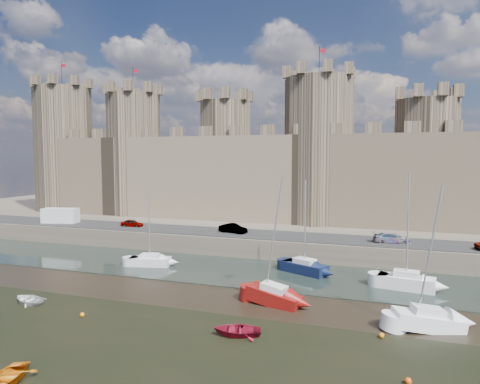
{
  "coord_description": "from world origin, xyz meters",
  "views": [
    {
      "loc": [
        12.12,
        -21.42,
        13.12
      ],
      "look_at": [
        -2.49,
        22.0,
        9.32
      ],
      "focal_mm": 32.0,
      "sensor_mm": 36.0,
      "label": 1
    }
  ],
  "objects": [
    {
      "name": "sailboat_4",
      "position": [
        3.15,
        14.66,
        0.82
      ],
      "size": [
        5.22,
        2.92,
        11.51
      ],
      "rotation": [
        0.0,
        0.0,
        -0.22
      ],
      "color": "maroon",
      "rests_on": "ground"
    },
    {
      "name": "buoy_5",
      "position": [
        13.78,
        4.09,
        0.21
      ],
      "size": [
        0.42,
        0.42,
        0.42
      ],
      "primitive_type": "sphere",
      "color": "#D34309",
      "rests_on": "ground"
    },
    {
      "name": "van",
      "position": [
        -36.62,
        33.5,
        3.7
      ],
      "size": [
        5.83,
        3.31,
        2.4
      ],
      "primitive_type": "cube",
      "rotation": [
        0.0,
        0.0,
        0.21
      ],
      "color": "silver",
      "rests_on": "quay"
    },
    {
      "name": "ground",
      "position": [
        0.0,
        0.0,
        0.0
      ],
      "size": [
        160.0,
        160.0,
        0.0
      ],
      "primitive_type": "plane",
      "color": "black",
      "rests_on": "ground"
    },
    {
      "name": "dinghy_0",
      "position": [
        -8.2,
        -3.54,
        0.39
      ],
      "size": [
        3.59,
        4.37,
        0.79
      ],
      "primitive_type": "imported",
      "rotation": [
        1.57,
        0.0,
        0.25
      ],
      "color": "#C0610B",
      "rests_on": "ground"
    },
    {
      "name": "castle",
      "position": [
        -0.64,
        48.0,
        11.67
      ],
      "size": [
        108.5,
        11.0,
        29.0
      ],
      "color": "#42382B",
      "rests_on": "quay"
    },
    {
      "name": "sailboat_0",
      "position": [
        -14.18,
        22.86,
        0.73
      ],
      "size": [
        5.16,
        2.92,
        9.09
      ],
      "rotation": [
        0.0,
        0.0,
        0.22
      ],
      "color": "silver",
      "rests_on": "ground"
    },
    {
      "name": "car_2",
      "position": [
        13.29,
        33.67,
        3.14
      ],
      "size": [
        4.68,
        2.58,
        1.28
      ],
      "primitive_type": "imported",
      "rotation": [
        0.0,
        0.0,
        1.76
      ],
      "color": "gray",
      "rests_on": "quay"
    },
    {
      "name": "sailboat_1",
      "position": [
        3.98,
        25.47,
        0.82
      ],
      "size": [
        5.6,
        4.04,
        10.48
      ],
      "rotation": [
        0.0,
        0.0,
        -0.43
      ],
      "color": "#0E1733",
      "rests_on": "ground"
    },
    {
      "name": "dinghy_4",
      "position": [
        2.22,
        7.34,
        0.36
      ],
      "size": [
        4.1,
        3.48,
        0.72
      ],
      "primitive_type": "imported",
      "rotation": [
        1.57,
        0.0,
        5.04
      ],
      "color": "maroon",
      "rests_on": "ground"
    },
    {
      "name": "buoy_3",
      "position": [
        12.29,
        10.26,
        0.2
      ],
      "size": [
        0.4,
        0.4,
        0.4
      ],
      "primitive_type": "sphere",
      "color": "orange",
      "rests_on": "ground"
    },
    {
      "name": "quay",
      "position": [
        0.0,
        60.0,
        1.25
      ],
      "size": [
        160.0,
        60.0,
        2.5
      ],
      "primitive_type": "cube",
      "color": "#4C443A",
      "rests_on": "ground"
    },
    {
      "name": "buoy_1",
      "position": [
        -11.01,
        6.73,
        0.19
      ],
      "size": [
        0.38,
        0.38,
        0.38
      ],
      "primitive_type": "sphere",
      "color": "orange",
      "rests_on": "ground"
    },
    {
      "name": "car_1",
      "position": [
        -7.5,
        33.83,
        3.17
      ],
      "size": [
        4.3,
        2.45,
        1.34
      ],
      "primitive_type": "imported",
      "rotation": [
        0.0,
        0.0,
        1.3
      ],
      "color": "gray",
      "rests_on": "quay"
    },
    {
      "name": "dinghy_6",
      "position": [
        -17.75,
        7.91,
        0.32
      ],
      "size": [
        3.4,
        2.68,
        0.64
      ],
      "primitive_type": "imported",
      "rotation": [
        1.57,
        0.0,
        4.54
      ],
      "color": "silver",
      "rests_on": "ground"
    },
    {
      "name": "water_channel",
      "position": [
        0.0,
        24.0,
        0.04
      ],
      "size": [
        160.0,
        12.0,
        0.08
      ],
      "primitive_type": "cube",
      "color": "black",
      "rests_on": "ground"
    },
    {
      "name": "sailboat_5",
      "position": [
        15.59,
        12.99,
        0.79
      ],
      "size": [
        5.5,
        3.52,
        11.07
      ],
      "rotation": [
        0.0,
        0.0,
        0.32
      ],
      "color": "white",
      "rests_on": "ground"
    },
    {
      "name": "sailboat_2",
      "position": [
        14.52,
        22.97,
        0.89
      ],
      "size": [
        5.57,
        2.82,
        11.5
      ],
      "rotation": [
        0.0,
        0.0,
        -0.14
      ],
      "color": "silver",
      "rests_on": "ground"
    },
    {
      "name": "road",
      "position": [
        0.0,
        34.0,
        2.55
      ],
      "size": [
        160.0,
        7.0,
        0.1
      ],
      "primitive_type": "cube",
      "color": "black",
      "rests_on": "quay"
    },
    {
      "name": "car_0",
      "position": [
        -23.74,
        33.97,
        3.07
      ],
      "size": [
        3.46,
        1.59,
        1.15
      ],
      "primitive_type": "imported",
      "rotation": [
        0.0,
        0.0,
        1.64
      ],
      "color": "gray",
      "rests_on": "quay"
    }
  ]
}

